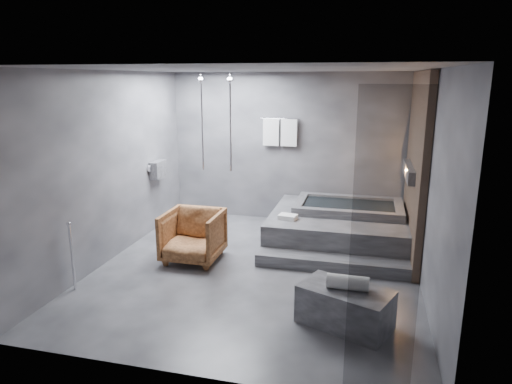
# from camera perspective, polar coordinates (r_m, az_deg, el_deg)

# --- Properties ---
(room) EXTENTS (5.00, 5.04, 2.82)m
(room) POSITION_cam_1_polar(r_m,az_deg,el_deg) (6.35, 4.08, 5.36)
(room) COLOR #2F2F32
(room) RESTS_ON ground
(tub_deck) EXTENTS (2.20, 2.00, 0.50)m
(tub_deck) POSITION_cam_1_polar(r_m,az_deg,el_deg) (7.80, 10.20, -4.38)
(tub_deck) COLOR #343437
(tub_deck) RESTS_ON ground
(tub_step) EXTENTS (2.20, 0.36, 0.18)m
(tub_step) POSITION_cam_1_polar(r_m,az_deg,el_deg) (6.75, 9.42, -8.78)
(tub_step) COLOR #343437
(tub_step) RESTS_ON ground
(concrete_bench) EXTENTS (1.12, 0.88, 0.44)m
(concrete_bench) POSITION_cam_1_polar(r_m,az_deg,el_deg) (5.31, 11.04, -13.92)
(concrete_bench) COLOR #37373A
(concrete_bench) RESTS_ON ground
(driftwood_chair) EXTENTS (0.83, 0.85, 0.77)m
(driftwood_chair) POSITION_cam_1_polar(r_m,az_deg,el_deg) (6.94, -7.89, -5.44)
(driftwood_chair) COLOR #4F2A13
(driftwood_chair) RESTS_ON ground
(rolled_towel) EXTENTS (0.46, 0.17, 0.16)m
(rolled_towel) POSITION_cam_1_polar(r_m,az_deg,el_deg) (5.16, 11.40, -11.02)
(rolled_towel) COLOR silver
(rolled_towel) RESTS_ON concrete_bench
(deck_towel) EXTENTS (0.31, 0.25, 0.07)m
(deck_towel) POSITION_cam_1_polar(r_m,az_deg,el_deg) (7.29, 3.99, -3.13)
(deck_towel) COLOR white
(deck_towel) RESTS_ON tub_deck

